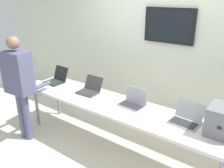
{
  "coord_description": "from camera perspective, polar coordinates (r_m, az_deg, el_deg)",
  "views": [
    {
      "loc": [
        1.77,
        -2.48,
        2.27
      ],
      "look_at": [
        -0.07,
        0.03,
        1.05
      ],
      "focal_mm": 37.5,
      "sensor_mm": 36.0,
      "label": 1
    }
  ],
  "objects": [
    {
      "name": "laptop_station_1",
      "position": [
        3.79,
        -5.45,
        -1.22
      ],
      "size": [
        0.34,
        0.35,
        0.23
      ],
      "color": "#3B3D3D",
      "rests_on": "workbench"
    },
    {
      "name": "workbench",
      "position": [
        3.42,
        0.67,
        -5.63
      ],
      "size": [
        3.28,
        0.7,
        0.76
      ],
      "color": "silver",
      "rests_on": "ground"
    },
    {
      "name": "laptop_station_3",
      "position": [
        3.06,
        17.6,
        -7.99
      ],
      "size": [
        0.37,
        0.35,
        0.23
      ],
      "color": "#AFB7B9",
      "rests_on": "workbench"
    },
    {
      "name": "equipment_box",
      "position": [
        2.93,
        25.51,
        -8.11
      ],
      "size": [
        0.33,
        0.37,
        0.33
      ],
      "color": "slate",
      "rests_on": "workbench"
    },
    {
      "name": "paper_sheet",
      "position": [
        4.38,
        -18.29,
        0.15
      ],
      "size": [
        0.25,
        0.32,
        0.0
      ],
      "color": "white",
      "rests_on": "workbench"
    },
    {
      "name": "laptop_station_2",
      "position": [
        3.35,
        5.23,
        -4.32
      ],
      "size": [
        0.38,
        0.29,
        0.24
      ],
      "color": "#A9AFBB",
      "rests_on": "workbench"
    },
    {
      "name": "back_wall",
      "position": [
        4.14,
        10.01,
        7.04
      ],
      "size": [
        8.0,
        0.11,
        2.51
      ],
      "color": "silver",
      "rests_on": "ground"
    },
    {
      "name": "person",
      "position": [
        3.84,
        -21.69,
        0.96
      ],
      "size": [
        0.47,
        0.61,
        1.69
      ],
      "color": "#4F5474",
      "rests_on": "ground"
    },
    {
      "name": "laptop_station_0",
      "position": [
        4.33,
        -13.39,
        1.25
      ],
      "size": [
        0.34,
        0.37,
        0.26
      ],
      "color": "black",
      "rests_on": "workbench"
    },
    {
      "name": "ground",
      "position": [
        3.81,
        0.62,
        -15.54
      ],
      "size": [
        8.0,
        8.0,
        0.04
      ],
      "primitive_type": "cube",
      "color": "beige"
    }
  ]
}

